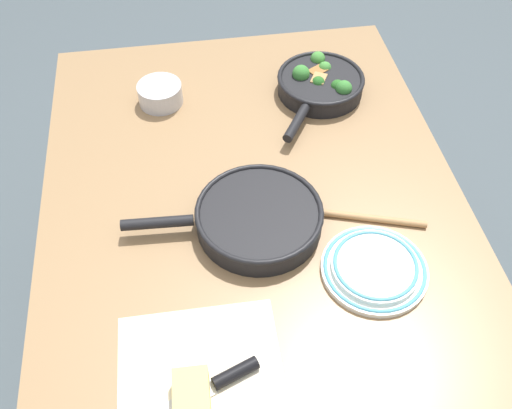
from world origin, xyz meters
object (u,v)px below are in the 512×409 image
at_px(skillet_broccoli, 320,83).
at_px(grater_knife, 205,390).
at_px(prep_bowl_steel, 160,94).
at_px(dinner_plate_stack, 375,268).
at_px(cheese_block, 192,396).
at_px(wooden_spoon, 321,212).
at_px(skillet_eggs, 256,218).

height_order(skillet_broccoli, grater_knife, skillet_broccoli).
height_order(grater_knife, prep_bowl_steel, prep_bowl_steel).
distance_m(grater_knife, dinner_plate_stack, 0.41).
height_order(grater_knife, dinner_plate_stack, dinner_plate_stack).
height_order(skillet_broccoli, prep_bowl_steel, skillet_broccoli).
xyz_separation_m(cheese_block, dinner_plate_stack, (-0.21, 0.38, -0.01)).
relative_size(wooden_spoon, dinner_plate_stack, 1.65).
relative_size(skillet_eggs, wooden_spoon, 1.18).
bearing_deg(skillet_broccoli, skillet_eggs, 3.00).
bearing_deg(skillet_eggs, dinner_plate_stack, 148.45).
bearing_deg(cheese_block, skillet_eggs, 155.58).
xyz_separation_m(skillet_eggs, dinner_plate_stack, (0.15, 0.22, -0.01)).
bearing_deg(wooden_spoon, skillet_eggs, 21.17).
distance_m(skillet_broccoli, prep_bowl_steel, 0.42).
height_order(skillet_eggs, dinner_plate_stack, skillet_eggs).
bearing_deg(skillet_eggs, prep_bowl_steel, -64.72).
bearing_deg(prep_bowl_steel, skillet_eggs, 21.95).
xyz_separation_m(wooden_spoon, cheese_block, (0.37, -0.31, 0.02)).
distance_m(cheese_block, dinner_plate_stack, 0.44).
relative_size(wooden_spoon, cheese_block, 4.16).
xyz_separation_m(grater_knife, cheese_block, (0.01, -0.02, 0.02)).
xyz_separation_m(skillet_broccoli, skillet_eggs, (0.42, -0.24, -0.00)).
xyz_separation_m(skillet_eggs, prep_bowl_steel, (-0.45, -0.18, -0.00)).
relative_size(skillet_broccoli, cheese_block, 3.79).
height_order(skillet_eggs, grater_knife, skillet_eggs).
height_order(cheese_block, prep_bowl_steel, prep_bowl_steel).
distance_m(dinner_plate_stack, prep_bowl_steel, 0.72).
bearing_deg(prep_bowl_steel, skillet_broccoli, 86.65).
distance_m(grater_knife, prep_bowl_steel, 0.79).
height_order(skillet_broccoli, dinner_plate_stack, skillet_broccoli).
distance_m(skillet_eggs, dinner_plate_stack, 0.27).
relative_size(grater_knife, prep_bowl_steel, 2.46).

